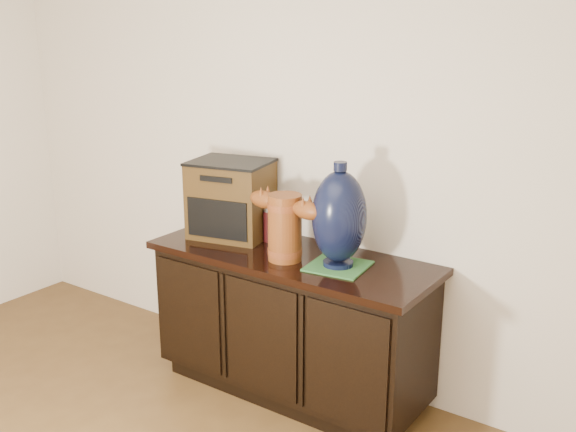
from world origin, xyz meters
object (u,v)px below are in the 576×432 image
Objects in this scene: spray_can at (269,224)px; lamp_base at (339,217)px; sideboard at (291,322)px; tv_radio at (231,199)px; terracotta_vessel at (285,223)px.

lamp_base is at bearing -13.88° from spray_can.
lamp_base is 0.53m from spray_can.
sideboard is at bearing 175.95° from lamp_base.
tv_radio is 0.71m from lamp_base.
lamp_base reaches higher than tv_radio.
terracotta_vessel is 0.27m from lamp_base.
lamp_base is at bearing 21.45° from terracotta_vessel.
terracotta_vessel reaches higher than sideboard.
terracotta_vessel reaches higher than spray_can.
tv_radio is 0.25m from spray_can.
sideboard is 2.96× the size of lamp_base.
tv_radio is 0.94× the size of lamp_base.
tv_radio is (-0.45, 0.14, 0.02)m from terracotta_vessel.
lamp_base is 2.60× the size of spray_can.
spray_can reaches higher than sideboard.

